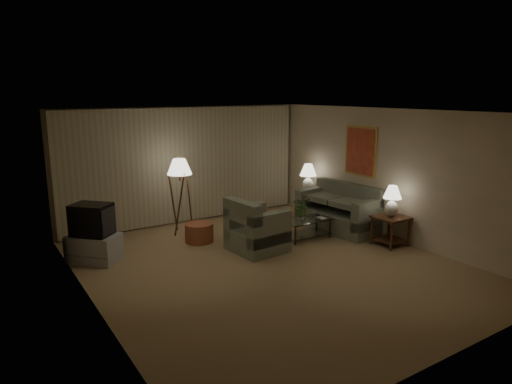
% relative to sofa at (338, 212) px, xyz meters
% --- Properties ---
extents(ground, '(7.00, 7.00, 0.00)m').
position_rel_sofa_xyz_m(ground, '(-2.50, -0.93, -0.40)').
color(ground, '#9A8155').
rests_on(ground, ground).
extents(room_shell, '(6.04, 7.02, 2.72)m').
position_rel_sofa_xyz_m(room_shell, '(-2.48, 0.57, 1.34)').
color(room_shell, beige).
rests_on(room_shell, ground).
extents(sofa, '(2.03, 1.33, 0.81)m').
position_rel_sofa_xyz_m(sofa, '(0.00, 0.00, 0.00)').
color(sofa, gray).
rests_on(sofa, ground).
extents(armchair, '(1.13, 1.09, 0.82)m').
position_rel_sofa_xyz_m(armchair, '(-2.25, -0.16, 0.01)').
color(armchair, gray).
rests_on(armchair, ground).
extents(side_table_near, '(0.61, 0.61, 0.60)m').
position_rel_sofa_xyz_m(side_table_near, '(0.15, -1.35, 0.01)').
color(side_table_near, '#3A2210').
rests_on(side_table_near, ground).
extents(side_table_far, '(0.45, 0.38, 0.60)m').
position_rel_sofa_xyz_m(side_table_far, '(0.15, 1.25, -0.01)').
color(side_table_far, '#3A2210').
rests_on(side_table_far, ground).
extents(table_lamp_near, '(0.36, 0.36, 0.62)m').
position_rel_sofa_xyz_m(table_lamp_near, '(0.15, -1.35, 0.56)').
color(table_lamp_near, white).
rests_on(table_lamp_near, side_table_near).
extents(table_lamp_far, '(0.41, 0.41, 0.71)m').
position_rel_sofa_xyz_m(table_lamp_far, '(0.15, 1.25, 0.62)').
color(table_lamp_far, white).
rests_on(table_lamp_far, side_table_far).
extents(coffee_table, '(1.06, 0.58, 0.41)m').
position_rel_sofa_xyz_m(coffee_table, '(-0.98, -0.10, -0.13)').
color(coffee_table, silver).
rests_on(coffee_table, ground).
extents(tv_cabinet, '(1.43, 1.43, 0.50)m').
position_rel_sofa_xyz_m(tv_cabinet, '(-5.05, 0.97, -0.15)').
color(tv_cabinet, '#B1B1B4').
rests_on(tv_cabinet, ground).
extents(crt_tv, '(1.15, 1.15, 0.57)m').
position_rel_sofa_xyz_m(crt_tv, '(-5.05, 0.97, 0.38)').
color(crt_tv, black).
rests_on(crt_tv, tv_cabinet).
extents(floor_lamp, '(0.53, 0.53, 1.63)m').
position_rel_sofa_xyz_m(floor_lamp, '(-3.02, 1.69, 0.45)').
color(floor_lamp, '#3A2210').
rests_on(floor_lamp, ground).
extents(ottoman, '(0.63, 0.63, 0.39)m').
position_rel_sofa_xyz_m(ottoman, '(-2.96, 0.94, -0.21)').
color(ottoman, '#A34E37').
rests_on(ottoman, ground).
extents(vase, '(0.16, 0.16, 0.15)m').
position_rel_sofa_xyz_m(vase, '(-1.13, -0.10, 0.08)').
color(vase, silver).
rests_on(vase, coffee_table).
extents(flowers, '(0.41, 0.35, 0.44)m').
position_rel_sofa_xyz_m(flowers, '(-1.13, -0.10, 0.38)').
color(flowers, '#4B7032').
rests_on(flowers, vase).
extents(book, '(0.16, 0.21, 0.02)m').
position_rel_sofa_xyz_m(book, '(-0.73, -0.20, 0.02)').
color(book, olive).
rests_on(book, coffee_table).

